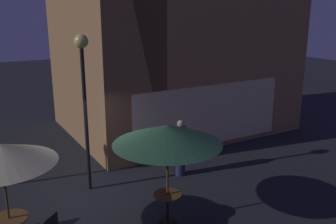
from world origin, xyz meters
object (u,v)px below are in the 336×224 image
(patio_umbrella_0, at_px, (167,135))
(street_lamp_near_corner, at_px, (83,79))
(patio_umbrella_1, at_px, (1,155))
(patron_standing_0, at_px, (180,148))
(cafe_table_0, at_px, (167,203))

(patio_umbrella_0, bearing_deg, street_lamp_near_corner, 111.39)
(street_lamp_near_corner, height_order, patio_umbrella_1, street_lamp_near_corner)
(street_lamp_near_corner, relative_size, patron_standing_0, 2.44)
(street_lamp_near_corner, xyz_separation_m, patio_umbrella_0, (0.99, -2.52, -0.92))
(cafe_table_0, height_order, patio_umbrella_0, patio_umbrella_0)
(street_lamp_near_corner, height_order, cafe_table_0, street_lamp_near_corner)
(street_lamp_near_corner, height_order, patio_umbrella_0, street_lamp_near_corner)
(patio_umbrella_1, bearing_deg, street_lamp_near_corner, 39.16)
(patio_umbrella_1, distance_m, patron_standing_0, 5.20)
(street_lamp_near_corner, distance_m, patron_standing_0, 3.45)
(patio_umbrella_1, height_order, patron_standing_0, patio_umbrella_1)
(cafe_table_0, xyz_separation_m, patron_standing_0, (1.62, 2.05, 0.37))
(patron_standing_0, bearing_deg, street_lamp_near_corner, -30.17)
(patio_umbrella_1, bearing_deg, patron_standing_0, 15.59)
(cafe_table_0, relative_size, patio_umbrella_0, 0.30)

